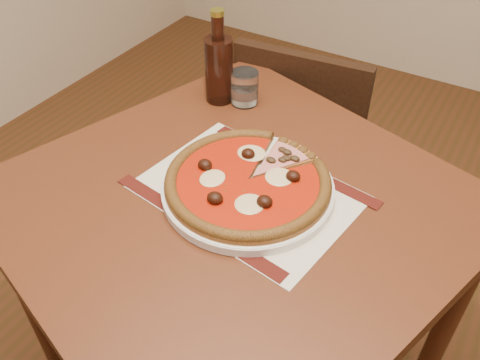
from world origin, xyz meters
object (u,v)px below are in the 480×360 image
Objects in this scene: chair_far at (304,142)px; water_glass at (245,88)px; table at (235,234)px; pizza at (248,181)px; plate at (248,188)px; bottle at (219,67)px.

chair_far is 10.02× the size of water_glass.
table is at bearing -62.56° from water_glass.
table is 3.18× the size of pizza.
chair_far is at bearing 102.45° from plate.
water_glass is at bearing 76.02° from chair_far.
bottle is at bearing 131.70° from pizza.
water_glass reaches higher than chair_far.
table is 0.40m from bottle.
plate reaches higher than table.
table is 0.12m from plate.
pizza is at bearing -58.29° from water_glass.
chair_far reaches higher than table.
table is 3.04× the size of plate.
pizza is 1.42× the size of bottle.
bottle is (-0.06, -0.02, 0.05)m from water_glass.
bottle is (-0.10, -0.32, 0.38)m from chair_far.
plate is at bearing 61.51° from table.
plate is 4.12× the size of water_glass.
chair_far is 0.66m from plate.
table is 0.14m from pizza.
pizza is at bearing 61.47° from table.
plate is (0.13, -0.57, 0.30)m from chair_far.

